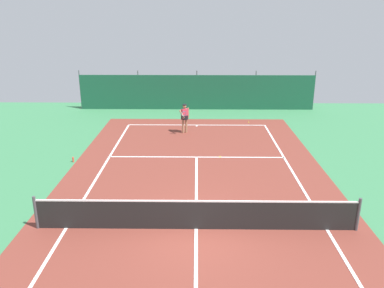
% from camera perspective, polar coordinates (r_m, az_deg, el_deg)
% --- Properties ---
extents(ground_plane, '(36.00, 36.00, 0.00)m').
position_cam_1_polar(ground_plane, '(12.54, 0.61, -12.34)').
color(ground_plane, '#387A4C').
extents(court_surface, '(11.02, 26.60, 0.01)m').
position_cam_1_polar(court_surface, '(12.54, 0.61, -12.33)').
color(court_surface, brown).
rests_on(court_surface, ground).
extents(tennis_net, '(10.12, 0.10, 1.10)m').
position_cam_1_polar(tennis_net, '(12.28, 0.62, -10.30)').
color(tennis_net, black).
rests_on(tennis_net, ground).
extents(back_fence, '(16.30, 0.98, 2.70)m').
position_cam_1_polar(back_fence, '(27.81, 0.71, 6.68)').
color(back_fence, '#195138').
rests_on(back_fence, ground).
extents(tennis_player, '(0.55, 0.83, 1.64)m').
position_cam_1_polar(tennis_player, '(21.79, -1.09, 4.08)').
color(tennis_player, '#9E7051').
rests_on(tennis_player, ground).
extents(tennis_ball_near_player, '(0.07, 0.07, 0.07)m').
position_cam_1_polar(tennis_ball_near_player, '(24.29, 8.29, 3.16)').
color(tennis_ball_near_player, '#CCDB33').
rests_on(tennis_ball_near_player, ground).
extents(tennis_ball_midcourt, '(0.07, 0.07, 0.07)m').
position_cam_1_polar(tennis_ball_midcourt, '(18.34, 4.15, -1.87)').
color(tennis_ball_midcourt, '#CCDB33').
rests_on(tennis_ball_midcourt, ground).
extents(parked_car, '(2.40, 4.39, 1.68)m').
position_cam_1_polar(parked_car, '(29.92, 4.45, 7.82)').
color(parked_car, silver).
rests_on(parked_car, ground).
extents(water_bottle, '(0.08, 0.08, 0.24)m').
position_cam_1_polar(water_bottle, '(18.51, -17.01, -2.19)').
color(water_bottle, '#D84C38').
rests_on(water_bottle, ground).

